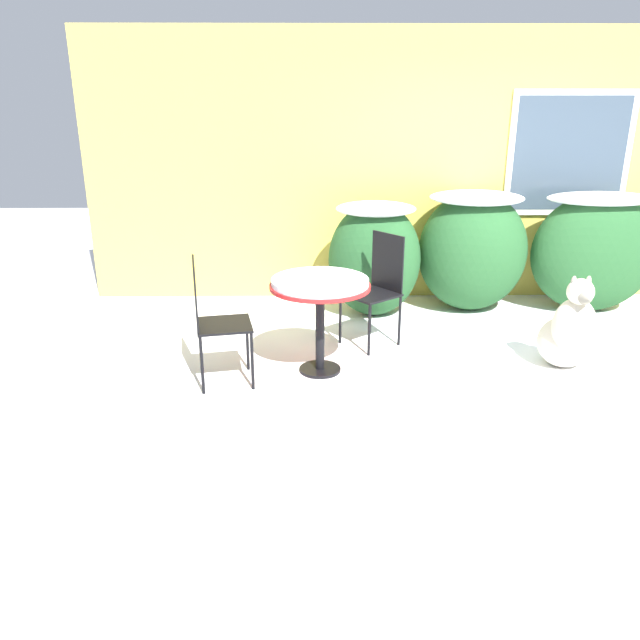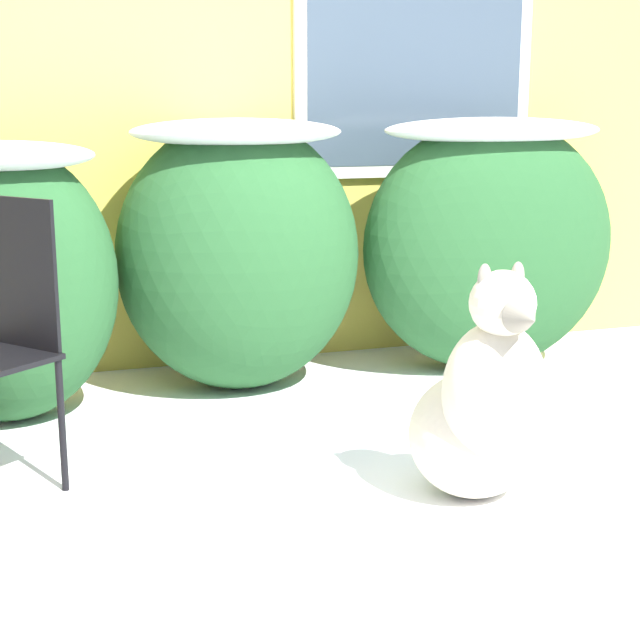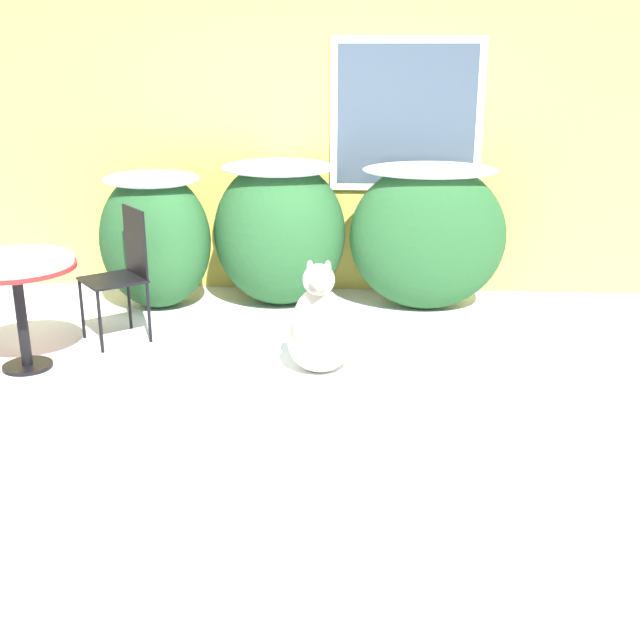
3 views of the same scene
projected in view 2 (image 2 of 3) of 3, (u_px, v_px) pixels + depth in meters
ground_plane at (384, 542)px, 2.92m from camera, size 16.00×16.00×0.00m
house_wall at (225, 78)px, 4.67m from camera, size 8.00×0.10×2.76m
shrub_left at (3, 275)px, 3.92m from camera, size 0.91×0.79×1.13m
shrub_middle at (239, 248)px, 4.37m from camera, size 1.09×0.91×1.21m
shrub_right at (490, 238)px, 4.69m from camera, size 1.27×0.71×1.21m
dog at (483, 411)px, 3.16m from camera, size 0.44×0.63×0.80m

